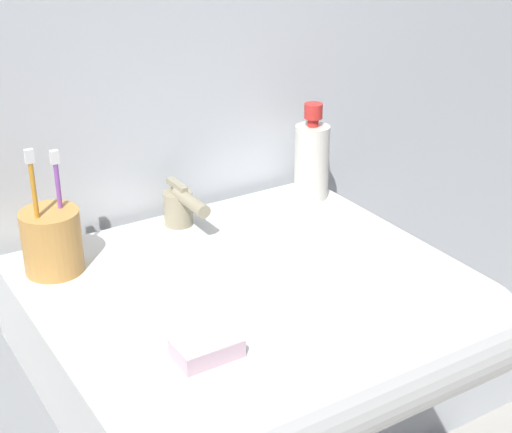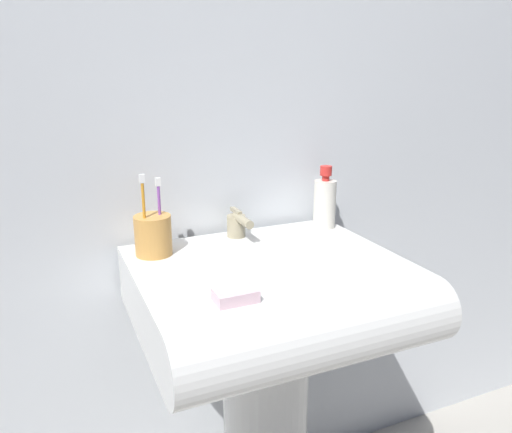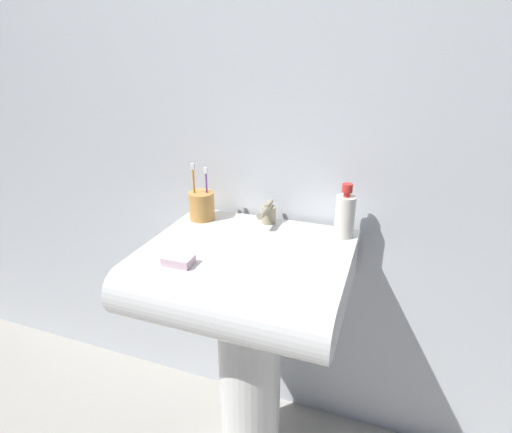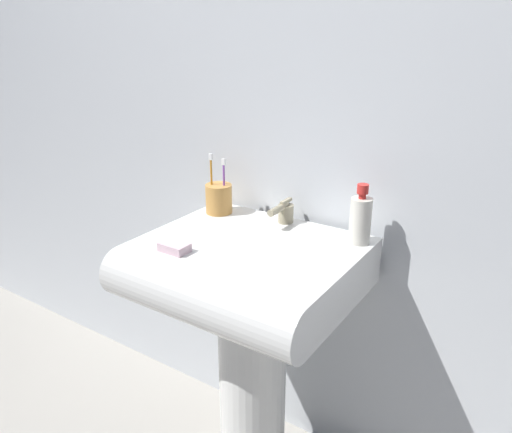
{
  "view_description": "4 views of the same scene",
  "coord_description": "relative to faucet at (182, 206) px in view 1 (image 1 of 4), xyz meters",
  "views": [
    {
      "loc": [
        -0.52,
        -0.88,
        1.42
      ],
      "look_at": [
        0.02,
        -0.03,
        0.95
      ],
      "focal_mm": 55.0,
      "sensor_mm": 36.0,
      "label": 1
    },
    {
      "loc": [
        -0.45,
        -0.98,
        1.28
      ],
      "look_at": [
        -0.02,
        0.02,
        0.96
      ],
      "focal_mm": 35.0,
      "sensor_mm": 36.0,
      "label": 2
    },
    {
      "loc": [
        0.38,
        -1.0,
        1.4
      ],
      "look_at": [
        0.02,
        0.02,
        0.95
      ],
      "focal_mm": 28.0,
      "sensor_mm": 36.0,
      "label": 3
    },
    {
      "loc": [
        0.73,
        -1.08,
        1.43
      ],
      "look_at": [
        -0.0,
        0.02,
        0.93
      ],
      "focal_mm": 35.0,
      "sensor_mm": 36.0,
      "label": 4
    }
  ],
  "objects": [
    {
      "name": "faucet",
      "position": [
        0.0,
        0.0,
        0.0
      ],
      "size": [
        0.05,
        0.12,
        0.07
      ],
      "color": "tan",
      "rests_on": "sink_basin"
    },
    {
      "name": "toothbrush_cup",
      "position": [
        -0.23,
        -0.03,
        0.01
      ],
      "size": [
        0.09,
        0.09,
        0.2
      ],
      "color": "#D19347",
      "rests_on": "sink_basin"
    },
    {
      "name": "soap_bottle",
      "position": [
        0.25,
        -0.01,
        0.03
      ],
      "size": [
        0.06,
        0.06,
        0.17
      ],
      "color": "silver",
      "rests_on": "sink_basin"
    },
    {
      "name": "wall_back",
      "position": [
        -0.0,
        0.1,
        0.31
      ],
      "size": [
        5.0,
        0.05,
        2.4
      ],
      "primitive_type": "cube",
      "color": "silver",
      "rests_on": "ground"
    },
    {
      "name": "bar_soap",
      "position": [
        -0.14,
        -0.35,
        -0.03
      ],
      "size": [
        0.08,
        0.05,
        0.02
      ],
      "primitive_type": "cube",
      "color": "silver",
      "rests_on": "sink_basin"
    },
    {
      "name": "sink_basin",
      "position": [
        -0.0,
        -0.23,
        -0.11
      ],
      "size": [
        0.6,
        0.54,
        0.14
      ],
      "color": "white",
      "rests_on": "sink_pedestal"
    }
  ]
}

